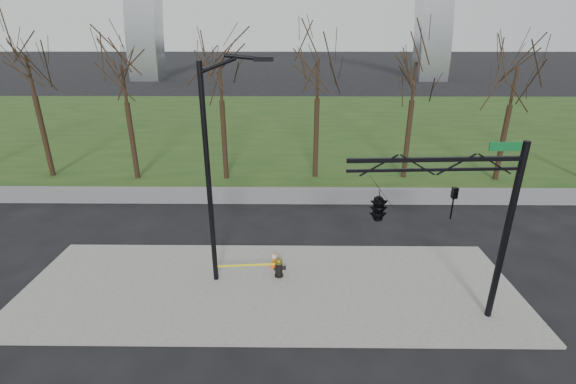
{
  "coord_description": "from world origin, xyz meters",
  "views": [
    {
      "loc": [
        0.8,
        -12.25,
        8.68
      ],
      "look_at": [
        0.66,
        2.0,
        3.04
      ],
      "focal_mm": 24.54,
      "sensor_mm": 36.0,
      "label": 1
    }
  ],
  "objects_px": {
    "fire_hydrant": "(279,267)",
    "traffic_signal_mast": "(405,205)",
    "street_light": "(214,164)",
    "traffic_cone": "(274,259)"
  },
  "relations": [
    {
      "from": "traffic_signal_mast",
      "to": "traffic_cone",
      "type": "bearing_deg",
      "value": 138.89
    },
    {
      "from": "street_light",
      "to": "traffic_signal_mast",
      "type": "height_order",
      "value": "street_light"
    },
    {
      "from": "fire_hydrant",
      "to": "traffic_signal_mast",
      "type": "relative_size",
      "value": 0.14
    },
    {
      "from": "fire_hydrant",
      "to": "street_light",
      "type": "height_order",
      "value": "street_light"
    },
    {
      "from": "traffic_cone",
      "to": "traffic_signal_mast",
      "type": "bearing_deg",
      "value": -37.99
    },
    {
      "from": "fire_hydrant",
      "to": "street_light",
      "type": "xyz_separation_m",
      "value": [
        -2.17,
        -0.22,
        4.22
      ]
    },
    {
      "from": "fire_hydrant",
      "to": "traffic_signal_mast",
      "type": "xyz_separation_m",
      "value": [
        3.74,
        -2.39,
        3.67
      ]
    },
    {
      "from": "street_light",
      "to": "fire_hydrant",
      "type": "bearing_deg",
      "value": 10.3
    },
    {
      "from": "traffic_cone",
      "to": "street_light",
      "type": "bearing_deg",
      "value": -154.47
    },
    {
      "from": "fire_hydrant",
      "to": "traffic_cone",
      "type": "relative_size",
      "value": 1.32
    }
  ]
}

